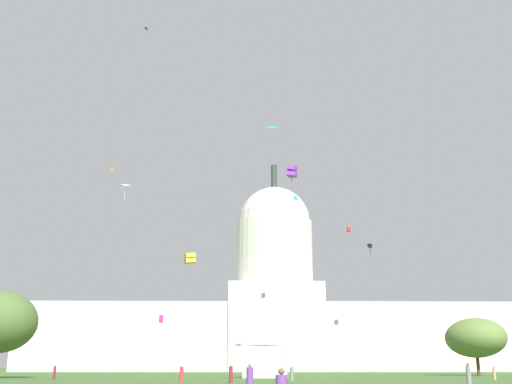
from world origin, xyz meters
name	(u,v)px	position (x,y,z in m)	size (l,w,h in m)	color
capitol_building	(275,314)	(5.18, 164.26, 16.05)	(143.54, 22.72, 61.06)	silver
event_tent	(266,351)	(-1.15, 66.94, 3.45)	(6.53, 5.12, 6.79)	white
tree_east_mid	(476,338)	(35.08, 87.29, 6.12)	(12.77, 13.54, 9.40)	#4C3823
person_grey_edge_east	(469,377)	(10.85, 22.40, 0.83)	(0.34, 0.34, 1.76)	gray
person_maroon_aisle_center	(231,374)	(-5.37, 40.45, 0.82)	(0.49, 0.49, 1.76)	maroon
person_maroon_mid_right	(55,372)	(-26.54, 57.12, 0.83)	(0.37, 0.37, 1.75)	maroon
person_grey_front_right	(292,374)	(1.04, 49.53, 0.75)	(0.54, 0.54, 1.63)	gray
person_red_back_right	(182,374)	(-10.73, 48.51, 0.77)	(0.59, 0.59, 1.70)	red
person_tan_front_center	(494,374)	(24.65, 53.64, 0.70)	(0.41, 0.41, 1.51)	tan
person_purple_back_center	(250,380)	(-3.87, 17.16, 0.78)	(0.44, 0.44, 1.71)	#703D93
kite_violet_mid	(292,171)	(0.98, 44.49, 22.02)	(1.34, 1.31, 2.55)	purple
kite_white_mid	(125,189)	(-26.02, 91.24, 33.00)	(1.56, 1.06, 2.45)	white
kite_black_mid	(370,246)	(27.19, 132.73, 30.18)	(1.29, 1.31, 3.66)	black
kite_gold_low	(190,258)	(-8.24, 25.38, 9.28)	(0.92, 0.90, 0.79)	gold
kite_orange_high	(112,170)	(-35.60, 123.04, 46.47)	(0.93, 0.98, 1.23)	orange
kite_turquoise_high	(295,198)	(8.47, 127.27, 40.94)	(1.20, 0.84, 1.17)	teal
kite_red_mid	(349,229)	(19.21, 115.48, 30.79)	(0.96, 0.99, 2.42)	red
kite_cyan_mid	(272,130)	(-0.20, 64.18, 34.33)	(1.66, 0.73, 0.21)	#33BCDB
kite_blue_high	(144,30)	(-21.39, 75.57, 56.67)	(0.79, 1.09, 0.23)	blue
kite_magenta_low	(161,319)	(-19.30, 97.82, 9.90)	(0.80, 0.81, 1.46)	#D1339E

